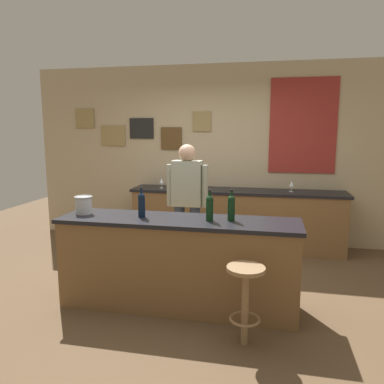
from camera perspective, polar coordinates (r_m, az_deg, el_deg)
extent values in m
plane|color=brown|center=(4.40, -0.78, -14.62)|extent=(10.00, 10.00, 0.00)
cube|color=tan|center=(6.02, 3.44, 5.70)|extent=(6.00, 0.06, 2.80)
cube|color=#997F4C|center=(6.66, -15.99, 10.72)|extent=(0.33, 0.02, 0.32)
cube|color=#997F4C|center=(6.44, -11.90, 8.39)|extent=(0.42, 0.02, 0.33)
cube|color=black|center=(6.26, -7.68, 9.58)|extent=(0.40, 0.02, 0.33)
cube|color=brown|center=(6.11, -3.17, 8.14)|extent=(0.34, 0.02, 0.36)
cube|color=#997F4C|center=(6.00, 1.50, 10.69)|extent=(0.29, 0.02, 0.31)
cube|color=maroon|center=(5.92, 16.53, 9.63)|extent=(0.98, 0.02, 1.41)
cube|color=brown|center=(3.87, -2.12, -11.02)|extent=(2.36, 0.57, 0.88)
cube|color=black|center=(3.73, -2.16, -4.39)|extent=(2.41, 0.60, 0.04)
cube|color=brown|center=(5.75, 6.74, -4.32)|extent=(3.14, 0.53, 0.86)
cube|color=black|center=(5.66, 6.83, 0.11)|extent=(3.20, 0.56, 0.04)
cylinder|color=#384766|center=(4.75, 0.45, -7.22)|extent=(0.13, 0.13, 0.86)
cylinder|color=#384766|center=(4.79, -1.91, -7.07)|extent=(0.13, 0.13, 0.86)
cube|color=#9EA38E|center=(4.62, -0.75, 1.33)|extent=(0.36, 0.20, 0.56)
sphere|color=tan|center=(4.58, -0.76, 5.97)|extent=(0.21, 0.21, 0.21)
cylinder|color=#9EA38E|center=(4.58, 1.94, 0.88)|extent=(0.08, 0.08, 0.52)
cylinder|color=#9EA38E|center=(4.67, -3.38, 1.04)|extent=(0.08, 0.08, 0.52)
cylinder|color=olive|center=(3.31, 8.07, -17.03)|extent=(0.06, 0.06, 0.65)
torus|color=olive|center=(3.36, 8.02, -18.59)|extent=(0.26, 0.26, 0.02)
cylinder|color=olive|center=(3.17, 8.21, -11.52)|extent=(0.32, 0.32, 0.03)
cylinder|color=black|center=(3.81, -7.67, -2.33)|extent=(0.07, 0.07, 0.20)
sphere|color=black|center=(3.79, -7.71, -0.67)|extent=(0.07, 0.07, 0.07)
cylinder|color=black|center=(3.78, -7.72, -0.18)|extent=(0.03, 0.03, 0.09)
cylinder|color=black|center=(3.77, -7.74, 0.61)|extent=(0.03, 0.03, 0.02)
cylinder|color=black|center=(3.63, 2.69, -2.86)|extent=(0.07, 0.07, 0.20)
sphere|color=black|center=(3.60, 2.71, -1.11)|extent=(0.07, 0.07, 0.07)
cylinder|color=black|center=(3.60, 2.71, -0.60)|extent=(0.03, 0.03, 0.09)
cylinder|color=black|center=(3.59, 2.72, 0.23)|extent=(0.03, 0.03, 0.02)
cylinder|color=black|center=(3.65, 5.99, -2.82)|extent=(0.07, 0.07, 0.20)
sphere|color=black|center=(3.63, 6.02, -1.08)|extent=(0.07, 0.07, 0.07)
cylinder|color=black|center=(3.62, 6.03, -0.58)|extent=(0.03, 0.03, 0.09)
cylinder|color=black|center=(3.61, 6.05, 0.25)|extent=(0.03, 0.03, 0.02)
cylinder|color=#B7BABF|center=(4.09, -16.17, -1.96)|extent=(0.17, 0.17, 0.18)
torus|color=#B7BABF|center=(4.07, -16.23, -0.72)|extent=(0.19, 0.19, 0.02)
cylinder|color=silver|center=(5.82, -4.66, 0.62)|extent=(0.06, 0.06, 0.00)
cylinder|color=silver|center=(5.81, -4.66, 1.01)|extent=(0.01, 0.01, 0.07)
cone|color=silver|center=(5.80, -4.67, 1.74)|extent=(0.07, 0.07, 0.08)
cylinder|color=silver|center=(5.71, -1.09, 0.49)|extent=(0.06, 0.06, 0.00)
cylinder|color=silver|center=(5.71, -1.09, 0.89)|extent=(0.01, 0.01, 0.07)
cone|color=silver|center=(5.70, -1.09, 1.63)|extent=(0.07, 0.07, 0.08)
cylinder|color=silver|center=(5.66, 14.87, 0.08)|extent=(0.06, 0.06, 0.00)
cylinder|color=silver|center=(5.65, 14.89, 0.48)|extent=(0.01, 0.01, 0.07)
cone|color=silver|center=(5.64, 14.92, 1.24)|extent=(0.07, 0.07, 0.08)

